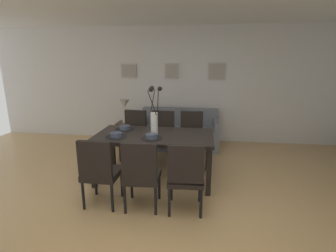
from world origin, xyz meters
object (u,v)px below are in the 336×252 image
(dining_chair_near_left, at_px, (99,169))
(dining_chair_far_right, at_px, (162,133))
(framed_picture_left, at_px, (129,71))
(bowl_near_right, at_px, (125,127))
(sofa, at_px, (179,134))
(framed_picture_right, at_px, (217,71))
(table_lamp, at_px, (125,106))
(centerpiece_vase, at_px, (154,116))
(bowl_near_left, at_px, (116,134))
(dining_chair_mid_right, at_px, (191,134))
(framed_picture_center, at_px, (172,71))
(dining_table, at_px, (154,139))
(dining_chair_far_left, at_px, (141,172))
(dining_chair_mid_left, at_px, (186,174))
(dining_chair_near_right, at_px, (134,132))
(side_table, at_px, (126,134))
(bowl_far_left, at_px, (152,136))

(dining_chair_near_left, height_order, dining_chair_far_right, same)
(framed_picture_left, bearing_deg, bowl_near_right, -76.50)
(sofa, xyz_separation_m, framed_picture_right, (0.79, 0.48, 1.33))
(dining_chair_near_left, xyz_separation_m, table_lamp, (-0.42, 2.48, 0.38))
(centerpiece_vase, bearing_deg, bowl_near_left, -158.22)
(dining_chair_mid_right, xyz_separation_m, centerpiece_vase, (-0.53, -0.88, 0.51))
(framed_picture_left, distance_m, framed_picture_center, 1.01)
(dining_table, height_order, framed_picture_center, framed_picture_center)
(table_lamp, relative_size, framed_picture_left, 1.37)
(dining_chair_far_left, bearing_deg, dining_chair_mid_left, 0.85)
(dining_chair_far_left, relative_size, dining_chair_far_right, 1.00)
(dining_table, bearing_deg, centerpiece_vase, 55.35)
(dining_chair_far_right, xyz_separation_m, centerpiece_vase, (0.02, -0.86, 0.51))
(dining_chair_far_left, relative_size, table_lamp, 1.80)
(table_lamp, bearing_deg, dining_chair_near_right, -61.87)
(dining_chair_near_right, height_order, bowl_near_right, dining_chair_near_right)
(dining_table, xyz_separation_m, framed_picture_center, (0.00, 2.17, 0.95))
(bowl_near_right, bearing_deg, dining_chair_near_right, 92.08)
(dining_chair_far_right, relative_size, framed_picture_center, 2.68)
(framed_picture_right, bearing_deg, framed_picture_left, 180.00)
(centerpiece_vase, height_order, bowl_near_left, centerpiece_vase)
(framed_picture_left, xyz_separation_m, framed_picture_center, (1.01, 0.00, -0.00))
(side_table, bearing_deg, dining_chair_near_right, -61.87)
(dining_chair_mid_right, distance_m, framed_picture_left, 2.29)
(bowl_far_left, bearing_deg, bowl_near_left, 180.00)
(dining_chair_far_left, height_order, dining_chair_mid_left, same)
(dining_chair_near_left, bearing_deg, side_table, 99.61)
(sofa, distance_m, framed_picture_center, 1.43)
(dining_chair_near_left, height_order, centerpiece_vase, centerpiece_vase)
(centerpiece_vase, height_order, bowl_far_left, centerpiece_vase)
(bowl_near_right, bearing_deg, dining_chair_mid_right, 31.86)
(dining_table, bearing_deg, dining_chair_mid_left, -58.04)
(framed_picture_center, bearing_deg, dining_chair_mid_right, -67.46)
(dining_chair_near_left, xyz_separation_m, side_table, (-0.42, 2.48, -0.25))
(dining_chair_near_left, height_order, framed_picture_left, framed_picture_left)
(side_table, bearing_deg, dining_chair_far_right, -38.12)
(dining_table, height_order, bowl_near_right, bowl_near_right)
(dining_chair_mid_right, height_order, framed_picture_right, framed_picture_right)
(dining_chair_far_left, bearing_deg, dining_table, 90.07)
(bowl_near_right, distance_m, framed_picture_left, 2.17)
(table_lamp, relative_size, framed_picture_center, 1.49)
(dining_chair_mid_right, bearing_deg, dining_table, -121.16)
(sofa, bearing_deg, bowl_near_left, -111.75)
(bowl_near_right, bearing_deg, centerpiece_vase, -21.54)
(bowl_near_right, distance_m, sofa, 1.73)
(bowl_near_right, bearing_deg, bowl_far_left, -38.51)
(dining_chair_mid_left, xyz_separation_m, bowl_near_right, (-1.09, 1.10, 0.27))
(dining_chair_near_right, relative_size, framed_picture_center, 2.68)
(sofa, xyz_separation_m, framed_picture_center, (-0.22, 0.48, 1.33))
(bowl_near_right, xyz_separation_m, sofa, (0.76, 1.47, -0.50))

